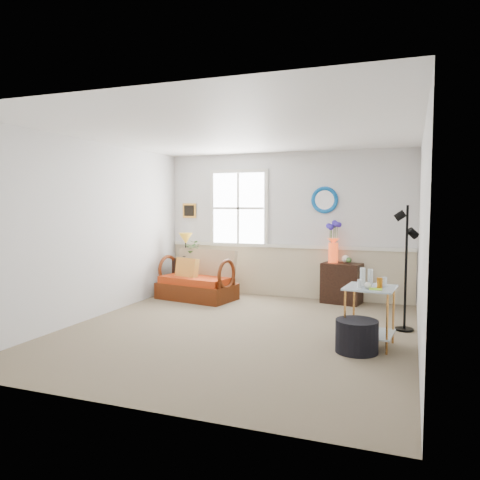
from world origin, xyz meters
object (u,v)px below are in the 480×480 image
(loveseat, at_px, (197,275))
(floor_lamp, at_px, (406,268))
(lamp_stand, at_px, (186,275))
(ottoman, at_px, (357,336))
(cabinet, at_px, (342,283))
(side_table, at_px, (370,317))

(loveseat, xyz_separation_m, floor_lamp, (3.48, -0.89, 0.40))
(lamp_stand, xyz_separation_m, ottoman, (3.41, -2.47, -0.15))
(lamp_stand, height_order, cabinet, cabinet)
(cabinet, distance_m, side_table, 2.42)
(loveseat, xyz_separation_m, cabinet, (2.45, 0.56, -0.09))
(cabinet, height_order, floor_lamp, floor_lamp)
(cabinet, bearing_deg, floor_lamp, -44.61)
(loveseat, height_order, side_table, loveseat)
(loveseat, distance_m, side_table, 3.57)
(floor_lamp, bearing_deg, lamp_stand, 158.10)
(side_table, height_order, floor_lamp, floor_lamp)
(loveseat, bearing_deg, cabinet, 23.20)
(side_table, relative_size, ottoman, 1.48)
(ottoman, bearing_deg, cabinet, 101.65)
(loveseat, height_order, cabinet, loveseat)
(lamp_stand, height_order, ottoman, lamp_stand)
(side_table, bearing_deg, lamp_stand, 148.15)
(loveseat, xyz_separation_m, side_table, (3.10, -1.77, -0.08))
(floor_lamp, bearing_deg, side_table, -116.86)
(side_table, xyz_separation_m, floor_lamp, (0.38, 0.87, 0.48))
(loveseat, height_order, ottoman, loveseat)
(loveseat, distance_m, lamp_stand, 0.60)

